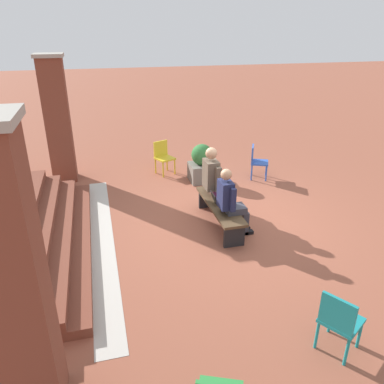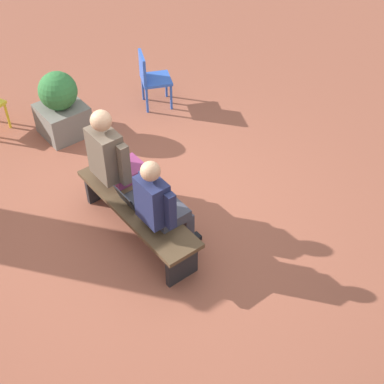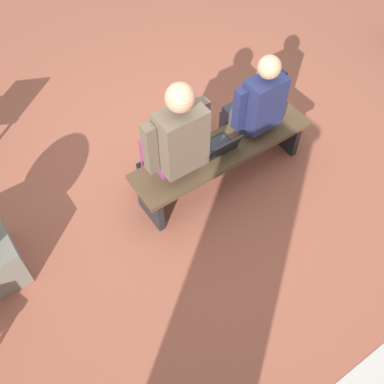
{
  "view_description": "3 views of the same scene",
  "coord_description": "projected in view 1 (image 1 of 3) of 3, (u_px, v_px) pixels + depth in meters",
  "views": [
    {
      "loc": [
        -6.28,
        2.37,
        3.55
      ],
      "look_at": [
        0.18,
        0.68,
        0.57
      ],
      "focal_mm": 35.0,
      "sensor_mm": 36.0,
      "label": 1
    },
    {
      "loc": [
        -3.88,
        2.37,
        4.42
      ],
      "look_at": [
        -0.81,
        -0.06,
        0.89
      ],
      "focal_mm": 50.0,
      "sensor_mm": 36.0,
      "label": 2
    },
    {
      "loc": [
        1.58,
        2.37,
        3.48
      ],
      "look_at": [
        0.36,
        0.59,
        0.59
      ],
      "focal_mm": 42.0,
      "sensor_mm": 36.0,
      "label": 3
    }
  ],
  "objects": [
    {
      "name": "laptop",
      "position": [
        219.0,
        200.0,
        7.13
      ],
      "size": [
        0.32,
        0.29,
        0.21
      ],
      "color": "black",
      "rests_on": "bench"
    },
    {
      "name": "person_student",
      "position": [
        231.0,
        200.0,
        6.68
      ],
      "size": [
        0.51,
        0.65,
        1.3
      ],
      "color": "#383842",
      "rests_on": "ground"
    },
    {
      "name": "bench",
      "position": [
        220.0,
        208.0,
        7.14
      ],
      "size": [
        1.8,
        0.44,
        0.45
      ],
      "color": "#4C3823",
      "rests_on": "ground"
    },
    {
      "name": "brick_pillar_left_of_steps",
      "position": [
        11.0,
        285.0,
        3.22
      ],
      "size": [
        0.64,
        0.64,
        2.99
      ],
      "color": "brown",
      "rests_on": "ground"
    },
    {
      "name": "plastic_chair_mid_courtyard",
      "position": [
        257.0,
        160.0,
        9.33
      ],
      "size": [
        0.56,
        0.56,
        0.84
      ],
      "color": "#2D56B7",
      "rests_on": "ground"
    },
    {
      "name": "person_adult",
      "position": [
        216.0,
        180.0,
        7.42
      ],
      "size": [
        0.59,
        0.74,
        1.42
      ],
      "color": "#7F2D5B",
      "rests_on": "ground"
    },
    {
      "name": "plastic_chair_far_right",
      "position": [
        339.0,
        320.0,
        4.27
      ],
      "size": [
        0.58,
        0.58,
        0.84
      ],
      "color": "teal",
      "rests_on": "ground"
    },
    {
      "name": "concrete_strip",
      "position": [
        102.0,
        240.0,
        6.77
      ],
      "size": [
        5.48,
        0.4,
        0.01
      ],
      "primitive_type": "cube",
      "color": "#B7B2A8",
      "rests_on": "ground"
    },
    {
      "name": "brick_steps",
      "position": [
        45.0,
        236.0,
        6.46
      ],
      "size": [
        4.68,
        1.2,
        0.6
      ],
      "color": "brown",
      "rests_on": "ground"
    },
    {
      "name": "plastic_chair_foreground",
      "position": [
        163.0,
        155.0,
        9.65
      ],
      "size": [
        0.55,
        0.55,
        0.84
      ],
      "color": "gold",
      "rests_on": "ground"
    },
    {
      "name": "brick_pillar_right_of_steps",
      "position": [
        58.0,
        120.0,
        8.85
      ],
      "size": [
        0.64,
        0.64,
        2.99
      ],
      "color": "brown",
      "rests_on": "ground"
    },
    {
      "name": "ground_plane",
      "position": [
        227.0,
        218.0,
        7.54
      ],
      "size": [
        60.0,
        60.0,
        0.0
      ],
      "primitive_type": "plane",
      "color": "brown"
    },
    {
      "name": "planter",
      "position": [
        202.0,
        164.0,
        9.17
      ],
      "size": [
        0.6,
        0.6,
        0.94
      ],
      "color": "#6B665B",
      "rests_on": "ground"
    }
  ]
}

